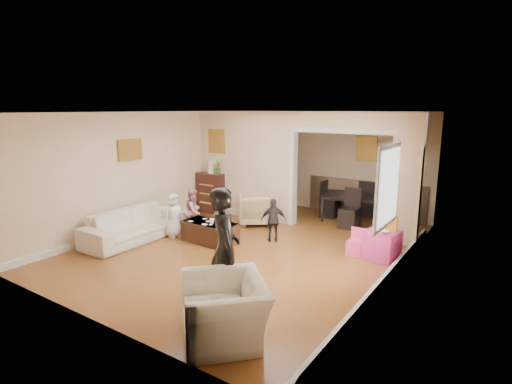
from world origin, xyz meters
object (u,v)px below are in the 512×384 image
Objects in this scene: armchair_front at (225,310)px; child_toddler at (274,220)px; dresser at (212,193)px; child_kneel_a at (174,215)px; play_table at (382,245)px; child_kneel_b at (194,211)px; coffee_table at (210,232)px; adult_person at (225,249)px; coffee_cup at (212,221)px; armchair_back at (256,209)px; dining_table at (359,209)px; sofa at (135,225)px; cyan_cup at (376,229)px; table_lamp at (212,166)px.

child_toddler is (-1.35, 3.33, 0.10)m from armchair_front.
child_kneel_a is at bearing -71.67° from dresser.
child_kneel_b is at bearing -169.46° from play_table.
child_kneel_b is (0.84, -1.63, -0.03)m from dresser.
play_table is (3.17, 1.02, 0.05)m from coffee_table.
adult_person reaches higher than child_kneel_a.
child_toddler reaches higher than armchair_front.
dresser is (-3.94, 4.51, 0.16)m from armchair_front.
child_toddler reaches higher than coffee_cup.
child_toddler is at bearing -172.74° from play_table.
coffee_table is 1.16× the size of child_kneel_b.
dining_table is (1.94, 1.57, -0.04)m from armchair_back.
adult_person is at bearing -111.73° from play_table.
dining_table is at bearing -179.02° from armchair_back.
armchair_back is 1.45× the size of play_table.
coffee_table is at bearing -62.47° from sofa.
child_toddler is (1.90, 0.90, -0.02)m from child_kneel_a.
cyan_cup is at bearing -60.44° from child_kneel_a.
armchair_front is 3.68m from play_table.
cyan_cup is (4.61, -0.96, 0.04)m from dresser.
coffee_table is (-0.04, -1.61, -0.15)m from armchair_back.
dresser is 1.06× the size of child_kneel_b.
coffee_cup is (0.06, -1.66, 0.11)m from armchair_back.
dining_table is at bearing 19.61° from dresser.
play_table is at bearing 17.83° from coffee_table.
dresser reaches higher than armchair_back.
coffee_table is at bearing -51.41° from table_lamp.
dresser reaches higher than child_kneel_b.
child_toddler is at bearing 101.56° from armchair_back.
dresser is at bearing 10.87° from child_kneel_b.
table_lamp is 3.49× the size of coffee_cup.
child_kneel_a reaches higher than child_toddler.
sofa reaches higher than coffee_table.
child_toddler is (0.95, 0.80, -0.02)m from coffee_cup.
dresser is at bearing 2.77° from sofa.
play_table reaches higher than coffee_table.
adult_person is at bearing 72.00° from child_toddler.
table_lamp is 2.94m from child_toddler.
child_kneel_a is 1.04× the size of child_toddler.
armchair_front reaches higher than cyan_cup.
coffee_cup is 0.06× the size of dining_table.
dresser is 1.15× the size of child_toddler.
sofa is at bearing -162.32° from armchair_front.
armchair_front reaches higher than coffee_table.
cyan_cup reaches higher than play_table.
dresser is 4.71m from cyan_cup.
child_kneel_b is at bearing -62.75° from dresser.
adult_person is (-1.21, -3.03, 0.58)m from play_table.
coffee_table is 14.03× the size of cyan_cup.
coffee_cup is at bearing -130.01° from child_kneel_b.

